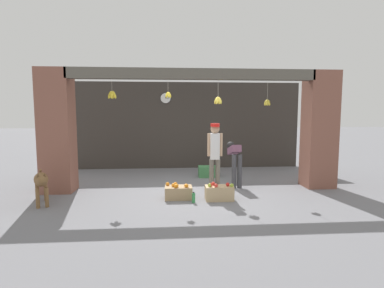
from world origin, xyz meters
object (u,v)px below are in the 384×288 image
Objects in this scene: dog at (41,181)px; fruit_crate_apples at (219,192)px; fruit_crate_oranges at (178,192)px; wall_clock at (166,98)px; produce_box_green at (208,172)px; worker_stooping at (235,158)px; shopkeeper at (215,153)px; water_bottle at (194,198)px.

fruit_crate_apples is (3.56, 0.06, -0.31)m from dog.
fruit_crate_oranges is 4.15m from wall_clock.
produce_box_green is at bearing 88.18° from fruit_crate_apples.
fruit_crate_oranges is at bearing -146.49° from worker_stooping.
dog is 2.64× the size of wall_clock.
wall_clock reaches higher than dog.
fruit_crate_apples is (0.01, -0.55, -0.77)m from shopkeeper.
worker_stooping is 3.44m from wall_clock.
fruit_crate_oranges is at bearing 168.97° from fruit_crate_apples.
fruit_crate_oranges is at bearing 71.03° from dog.
wall_clock reaches higher than fruit_crate_apples.
produce_box_green is at bearing -90.59° from shopkeeper.
water_bottle is (3.01, -0.09, -0.37)m from dog.
wall_clock reaches higher than fruit_crate_oranges.
shopkeeper is 1.21m from water_bottle.
dog is at bearing -165.26° from worker_stooping.
shopkeeper is at bearing 76.02° from dog.
wall_clock is (-1.22, 1.42, 2.14)m from produce_box_green.
fruit_crate_oranges reaches higher than water_bottle.
wall_clock reaches higher than shopkeeper.
produce_box_green is at bearing 112.90° from worker_stooping.
worker_stooping is 1.85× the size of fruit_crate_apples.
water_bottle is at bearing -46.57° from fruit_crate_oranges.
shopkeeper is at bearing -70.28° from wall_clock.
produce_box_green is 2.84m from wall_clock.
shopkeeper is 0.94m from fruit_crate_apples.
fruit_crate_apples is 0.57m from water_bottle.
fruit_crate_oranges is at bearing -85.24° from wall_clock.
wall_clock is at bearing 107.14° from fruit_crate_apples.
water_bottle is (-0.54, -0.70, -0.82)m from shopkeeper.
wall_clock is at bearing 123.54° from dog.
fruit_crate_apples is at bearing -11.03° from fruit_crate_oranges.
dog is 0.57× the size of shopkeeper.
worker_stooping is 1.86m from water_bottle.
shopkeeper is 2.76× the size of fruit_crate_oranges.
worker_stooping reaches higher than produce_box_green.
water_bottle is at bearing -104.29° from produce_box_green.
dog is at bearing 11.98° from shopkeeper.
fruit_crate_oranges is at bearing -113.47° from produce_box_green.
water_bottle is at bearing -81.24° from wall_clock.
fruit_crate_oranges is 2.59× the size of water_bottle.
shopkeeper is 1.48× the size of worker_stooping.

